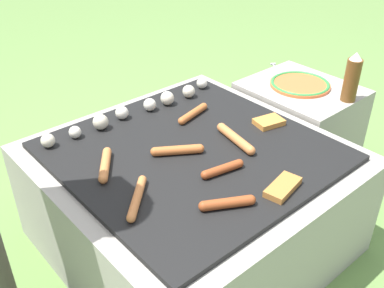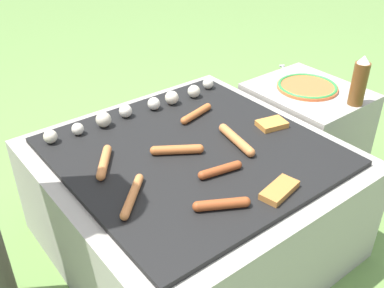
# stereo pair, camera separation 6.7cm
# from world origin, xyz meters

# --- Properties ---
(ground_plane) EXTENTS (14.00, 14.00, 0.00)m
(ground_plane) POSITION_xyz_m (0.00, 0.00, 0.00)
(ground_plane) COLOR #608442
(grill) EXTENTS (0.93, 0.93, 0.41)m
(grill) POSITION_xyz_m (0.00, 0.00, 0.21)
(grill) COLOR #9E998E
(grill) RESTS_ON ground_plane
(side_ledge) EXTENTS (0.39, 0.46, 0.41)m
(side_ledge) POSITION_xyz_m (0.67, 0.06, 0.21)
(side_ledge) COLOR #9E998E
(side_ledge) RESTS_ON ground_plane
(sausage_front_center) EXTENTS (0.07, 0.20, 0.03)m
(sausage_front_center) POSITION_xyz_m (0.14, -0.06, 0.43)
(sausage_front_center) COLOR #C6753D
(sausage_front_center) RESTS_ON grill
(sausage_front_left) EXTENTS (0.17, 0.06, 0.03)m
(sausage_front_left) POSITION_xyz_m (0.15, 0.17, 0.43)
(sausage_front_left) COLOR #B7602D
(sausage_front_left) RESTS_ON grill
(sausage_front_right) EXTENTS (0.15, 0.10, 0.03)m
(sausage_front_right) POSITION_xyz_m (-0.12, -0.29, 0.43)
(sausage_front_right) COLOR #93421E
(sausage_front_right) RESTS_ON grill
(sausage_mid_right) EXTENTS (0.15, 0.11, 0.03)m
(sausage_mid_right) POSITION_xyz_m (-0.06, 0.01, 0.43)
(sausage_mid_right) COLOR #B7602D
(sausage_mid_right) RESTS_ON grill
(sausage_back_right) EXTENTS (0.12, 0.15, 0.03)m
(sausage_back_right) POSITION_xyz_m (-0.28, 0.09, 0.43)
(sausage_back_right) COLOR #C6753D
(sausage_back_right) RESTS_ON grill
(sausage_back_left) EXTENTS (0.15, 0.05, 0.03)m
(sausage_back_left) POSITION_xyz_m (-0.02, -0.16, 0.43)
(sausage_back_left) COLOR #93421E
(sausage_back_left) RESTS_ON grill
(sausage_mid_left) EXTENTS (0.15, 0.14, 0.03)m
(sausage_mid_left) POSITION_xyz_m (-0.29, -0.10, 0.43)
(sausage_mid_left) COLOR #C6753D
(sausage_mid_left) RESTS_ON grill
(bread_slice_center) EXTENTS (0.11, 0.09, 0.02)m
(bread_slice_center) POSITION_xyz_m (0.32, -0.06, 0.42)
(bread_slice_center) COLOR #D18438
(bread_slice_center) RESTS_ON grill
(bread_slice_right) EXTENTS (0.14, 0.08, 0.02)m
(bread_slice_right) POSITION_xyz_m (0.05, -0.34, 0.42)
(bread_slice_right) COLOR #B27033
(bread_slice_right) RESTS_ON grill
(mushroom_row) EXTENTS (0.74, 0.08, 0.06)m
(mushroom_row) POSITION_xyz_m (0.00, 0.32, 0.44)
(mushroom_row) COLOR beige
(mushroom_row) RESTS_ON grill
(plate_colorful) EXTENTS (0.25, 0.25, 0.02)m
(plate_colorful) POSITION_xyz_m (0.67, 0.07, 0.42)
(plate_colorful) COLOR orange
(plate_colorful) RESTS_ON side_ledge
(condiment_bottle) EXTENTS (0.06, 0.06, 0.20)m
(condiment_bottle) POSITION_xyz_m (0.71, -0.14, 0.51)
(condiment_bottle) COLOR brown
(condiment_bottle) RESTS_ON side_ledge
(fork_utensil) EXTENTS (0.13, 0.18, 0.01)m
(fork_utensil) POSITION_xyz_m (0.72, 0.23, 0.42)
(fork_utensil) COLOR silver
(fork_utensil) RESTS_ON side_ledge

